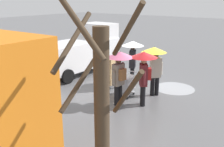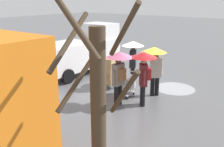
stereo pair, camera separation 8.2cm
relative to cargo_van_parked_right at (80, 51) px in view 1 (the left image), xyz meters
The scene contains 10 objects.
ground_plane 4.37m from the cargo_van_parked_right, behind, with size 90.00×90.00×0.00m, color #5B5B5E.
slush_patch_under_van 5.58m from the cargo_van_parked_right, behind, with size 1.82×1.82×0.01m, color #999BA0.
cargo_van_parked_right is the anchor object (origin of this frame).
shopping_cart_vendor 4.49m from the cargo_van_parked_right, 158.45° to the left, with size 0.63×0.87×1.02m.
hand_dolly_boxes 3.30m from the cargo_van_parked_right, 156.36° to the left, with size 0.55×0.73×1.43m.
pedestrian_pink_side 5.12m from the cargo_van_parked_right, behind, with size 1.04×1.04×2.15m.
pedestrian_black_side 3.51m from the cargo_van_parked_right, behind, with size 1.04×1.04×2.15m.
pedestrian_white_side 5.09m from the cargo_van_parked_right, 149.99° to the left, with size 1.04×1.04×2.15m.
pedestrian_far_side 5.54m from the cargo_van_parked_right, 158.71° to the left, with size 1.04×1.04×2.15m.
bare_tree_near 10.56m from the cargo_van_parked_right, 134.88° to the left, with size 1.23×1.22×4.28m.
Camera 1 is at (-5.52, 9.66, 4.06)m, focal length 41.09 mm.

